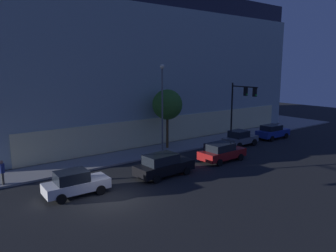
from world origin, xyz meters
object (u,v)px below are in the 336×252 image
at_px(car_grey, 240,138).
at_px(car_blue, 272,132).
at_px(modern_building, 121,68).
at_px(car_white, 75,183).
at_px(pedestrian_waiting, 2,170).
at_px(traffic_light_far_corner, 241,101).
at_px(street_lamp_sidewalk, 162,99).
at_px(car_red, 221,152).
at_px(car_black, 163,165).
at_px(sidewalk_tree, 167,105).

relative_size(car_grey, car_blue, 0.95).
bearing_deg(modern_building, car_grey, -77.21).
bearing_deg(car_white, pedestrian_waiting, 126.70).
bearing_deg(car_grey, traffic_light_far_corner, 43.36).
relative_size(street_lamp_sidewalk, car_grey, 2.03).
distance_m(pedestrian_waiting, car_white, 5.78).
bearing_deg(car_red, car_blue, 13.92).
bearing_deg(car_red, car_grey, 25.85).
xyz_separation_m(car_black, car_red, (6.59, 0.21, -0.05)).
bearing_deg(car_black, modern_building, 68.82).
height_order(pedestrian_waiting, car_black, pedestrian_waiting).
relative_size(car_white, car_blue, 0.96).
bearing_deg(car_black, car_white, 176.67).
height_order(street_lamp_sidewalk, car_grey, street_lamp_sidewalk).
height_order(car_white, car_blue, car_white).
height_order(modern_building, sidewalk_tree, modern_building).
xyz_separation_m(car_white, car_blue, (25.03, 2.68, 0.01)).
bearing_deg(car_blue, traffic_light_far_corner, 171.82).
height_order(sidewalk_tree, car_black, sidewalk_tree).
distance_m(street_lamp_sidewalk, sidewalk_tree, 2.25).
distance_m(sidewalk_tree, car_red, 7.47).
distance_m(modern_building, traffic_light_far_corner, 18.37).
bearing_deg(modern_building, car_white, -125.94).
relative_size(sidewalk_tree, pedestrian_waiting, 3.44).
height_order(sidewalk_tree, car_red, sidewalk_tree).
xyz_separation_m(traffic_light_far_corner, street_lamp_sidewalk, (-9.49, 1.40, 0.68)).
xyz_separation_m(car_black, car_grey, (12.30, 2.97, -0.04)).
bearing_deg(car_black, car_red, 1.79).
distance_m(car_white, car_red, 13.43).
bearing_deg(car_black, pedestrian_waiting, 153.96).
relative_size(modern_building, car_black, 7.97).
relative_size(car_black, car_red, 1.08).
relative_size(car_black, car_blue, 1.11).
bearing_deg(car_black, car_grey, 13.59).
distance_m(sidewalk_tree, car_black, 9.20).
bearing_deg(sidewalk_tree, car_grey, -26.99).
relative_size(car_red, car_grey, 1.08).
bearing_deg(pedestrian_waiting, traffic_light_far_corner, -2.99).
distance_m(traffic_light_far_corner, car_grey, 4.06).
distance_m(street_lamp_sidewalk, car_white, 12.44).
bearing_deg(car_grey, modern_building, 102.79).
xyz_separation_m(street_lamp_sidewalk, car_blue, (14.49, -2.12, -4.56)).
distance_m(street_lamp_sidewalk, car_red, 7.36).
bearing_deg(traffic_light_far_corner, street_lamp_sidewalk, 171.63).
bearing_deg(car_black, sidewalk_tree, 51.01).
bearing_deg(car_white, car_black, -3.33).
relative_size(car_black, car_grey, 1.17).
bearing_deg(pedestrian_waiting, modern_building, 41.06).
xyz_separation_m(traffic_light_far_corner, sidewalk_tree, (-7.88, 2.74, -0.14)).
relative_size(modern_building, traffic_light_far_corner, 5.97).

